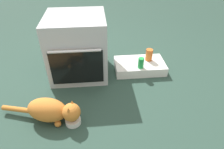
# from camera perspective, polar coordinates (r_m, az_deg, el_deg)

# --- Properties ---
(ground) EXTENTS (8.00, 8.00, 0.00)m
(ground) POSITION_cam_1_polar(r_m,az_deg,el_deg) (2.03, -8.95, -5.09)
(ground) COLOR #284238
(oven) EXTENTS (0.61, 0.63, 0.67)m
(oven) POSITION_cam_1_polar(r_m,az_deg,el_deg) (2.15, -10.13, 8.17)
(oven) COLOR #B7BABF
(oven) RESTS_ON ground
(pantry_cabinet) EXTENTS (0.58, 0.35, 0.11)m
(pantry_cabinet) POSITION_cam_1_polar(r_m,az_deg,el_deg) (2.32, 8.14, 2.54)
(pantry_cabinet) COLOR white
(pantry_cabinet) RESTS_ON ground
(food_bowl) EXTENTS (0.13, 0.13, 0.08)m
(food_bowl) POSITION_cam_1_polar(r_m,az_deg,el_deg) (1.73, -11.45, -13.20)
(food_bowl) COLOR white
(food_bowl) RESTS_ON ground
(cat) EXTENTS (0.72, 0.29, 0.22)m
(cat) POSITION_cam_1_polar(r_m,az_deg,el_deg) (1.73, -17.50, -10.09)
(cat) COLOR #C6752D
(cat) RESTS_ON ground
(sauce_jar) EXTENTS (0.08, 0.08, 0.14)m
(sauce_jar) POSITION_cam_1_polar(r_m,az_deg,el_deg) (2.31, 10.92, 5.73)
(sauce_jar) COLOR #D16023
(sauce_jar) RESTS_ON pantry_cabinet
(soda_can) EXTENTS (0.07, 0.07, 0.12)m
(soda_can) POSITION_cam_1_polar(r_m,az_deg,el_deg) (2.16, 8.56, 3.41)
(soda_can) COLOR green
(soda_can) RESTS_ON pantry_cabinet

